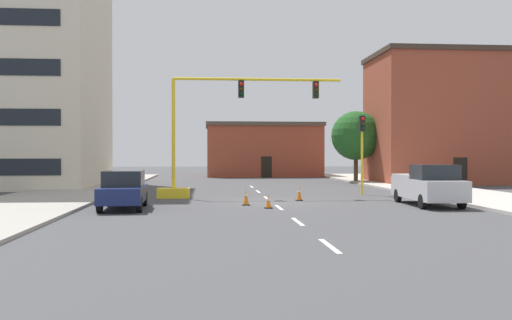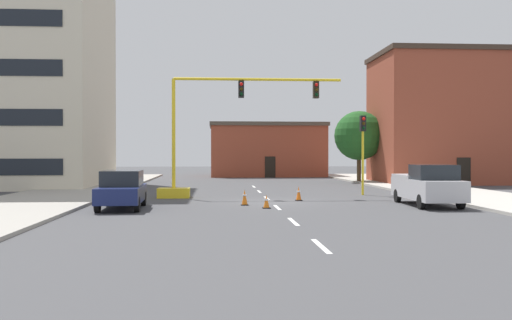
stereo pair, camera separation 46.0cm
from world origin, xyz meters
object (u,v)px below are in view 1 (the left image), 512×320
object	(u,v)px
tree_right_far	(356,136)
traffic_light_pole_right	(362,137)
sedan_navy_near_left	(124,189)
traffic_cone_roadside_a	(268,202)
traffic_cone_roadside_c	(246,197)
traffic_cone_roadside_b	(299,193)
traffic_signal_gantry	(199,157)
pickup_truck_silver	(428,185)

from	to	relation	value
tree_right_far	traffic_light_pole_right	bearing A→B (deg)	-103.47
sedan_navy_near_left	traffic_cone_roadside_a	xyz separation A→B (m)	(6.55, -0.20, -0.58)
traffic_cone_roadside_c	sedan_navy_near_left	bearing A→B (deg)	-166.00
traffic_light_pole_right	sedan_navy_near_left	world-z (taller)	traffic_light_pole_right
traffic_cone_roadside_a	tree_right_far	bearing A→B (deg)	65.87
tree_right_far	traffic_cone_roadside_a	xyz separation A→B (m)	(-10.04, -22.42, -3.75)
traffic_light_pole_right	traffic_cone_roadside_b	distance (m)	6.63
traffic_cone_roadside_b	traffic_light_pole_right	bearing A→B (deg)	40.04
traffic_signal_gantry	traffic_cone_roadside_c	xyz separation A→B (m)	(2.36, -4.94, -1.95)
sedan_navy_near_left	traffic_cone_roadside_c	world-z (taller)	sedan_navy_near_left
traffic_light_pole_right	traffic_cone_roadside_c	world-z (taller)	traffic_light_pole_right
tree_right_far	pickup_truck_silver	size ratio (longest dim) A/B	1.13
sedan_navy_near_left	traffic_cone_roadside_a	world-z (taller)	sedan_navy_near_left
tree_right_far	sedan_navy_near_left	size ratio (longest dim) A/B	1.36
traffic_light_pole_right	sedan_navy_near_left	bearing A→B (deg)	-149.66
traffic_cone_roadside_b	traffic_cone_roadside_c	distance (m)	3.92
traffic_cone_roadside_a	traffic_cone_roadside_c	bearing A→B (deg)	119.69
traffic_signal_gantry	sedan_navy_near_left	bearing A→B (deg)	-117.34
tree_right_far	traffic_cone_roadside_a	bearing A→B (deg)	-114.13
traffic_cone_roadside_a	traffic_signal_gantry	bearing A→B (deg)	116.57
pickup_truck_silver	traffic_cone_roadside_b	bearing A→B (deg)	149.70
pickup_truck_silver	traffic_cone_roadside_a	size ratio (longest dim) A/B	8.78
traffic_light_pole_right	traffic_cone_roadside_a	xyz separation A→B (m)	(-6.56, -7.87, -3.22)
traffic_signal_gantry	sedan_navy_near_left	size ratio (longest dim) A/B	2.30
tree_right_far	traffic_cone_roadside_a	world-z (taller)	tree_right_far
tree_right_far	traffic_cone_roadside_c	bearing A→B (deg)	-117.77
traffic_signal_gantry	traffic_cone_roadside_b	bearing A→B (deg)	-24.27
traffic_light_pole_right	pickup_truck_silver	xyz separation A→B (m)	(1.29, -7.11, -2.55)
traffic_signal_gantry	traffic_cone_roadside_b	world-z (taller)	traffic_signal_gantry
tree_right_far	traffic_cone_roadside_c	size ratio (longest dim) A/B	8.02
traffic_light_pole_right	pickup_truck_silver	size ratio (longest dim) A/B	0.88
traffic_light_pole_right	tree_right_far	xyz separation A→B (m)	(3.48, 14.54, 0.52)
traffic_cone_roadside_a	traffic_cone_roadside_b	xyz separation A→B (m)	(2.09, 4.12, 0.07)
traffic_light_pole_right	pickup_truck_silver	distance (m)	7.67
tree_right_far	sedan_navy_near_left	xyz separation A→B (m)	(-16.59, -22.21, -3.16)
sedan_navy_near_left	pickup_truck_silver	bearing A→B (deg)	2.22
traffic_light_pole_right	traffic_cone_roadside_a	bearing A→B (deg)	-129.78
traffic_signal_gantry	tree_right_far	xyz separation A→B (m)	(13.31, 15.87, 1.72)
traffic_cone_roadside_b	traffic_cone_roadside_c	xyz separation A→B (m)	(-3.01, -2.52, 0.00)
traffic_signal_gantry	traffic_light_pole_right	size ratio (longest dim) A/B	2.18
tree_right_far	traffic_cone_roadside_c	distance (m)	23.80
traffic_light_pole_right	traffic_cone_roadside_c	bearing A→B (deg)	-140.02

